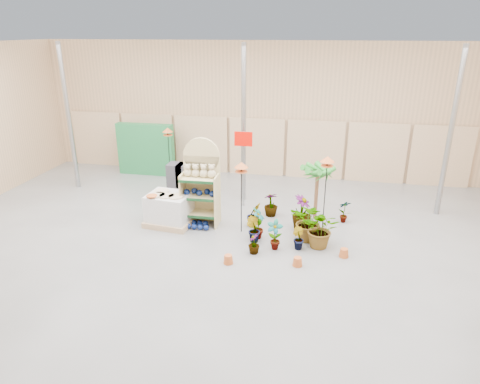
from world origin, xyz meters
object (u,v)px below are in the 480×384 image
object	(u,v)px
pallet_stack	(170,209)
potted_plant_2	(310,222)
display_shelf	(201,185)
bird_table_front	(241,167)

from	to	relation	value
pallet_stack	potted_plant_2	distance (m)	3.65
display_shelf	potted_plant_2	distance (m)	2.95
display_shelf	bird_table_front	distance (m)	1.38
pallet_stack	bird_table_front	distance (m)	2.33
display_shelf	potted_plant_2	world-z (taller)	display_shelf
display_shelf	pallet_stack	world-z (taller)	display_shelf
bird_table_front	pallet_stack	bearing A→B (deg)	177.56
pallet_stack	bird_table_front	bearing A→B (deg)	4.00
pallet_stack	display_shelf	bearing A→B (deg)	27.66
display_shelf	pallet_stack	distance (m)	1.05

